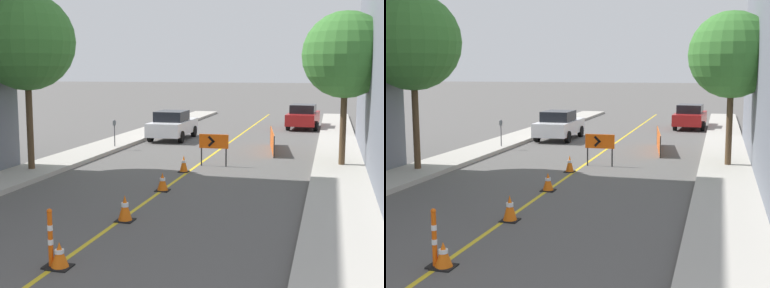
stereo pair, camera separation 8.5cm
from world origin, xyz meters
The scene contains 15 objects.
lane_stripe centered at (0.00, 21.56, 0.00)m, with size 0.12×43.12×0.01m.
sidewalk_left centered at (-5.53, 21.56, 0.08)m, with size 1.96×43.12×0.17m.
sidewalk_right centered at (5.53, 21.56, 0.08)m, with size 1.96×43.12×0.17m.
traffic_cone_second centered at (0.13, 6.15, 0.26)m, with size 0.44×0.44×0.53m.
traffic_cone_third centered at (0.15, 9.53, 0.33)m, with size 0.45×0.45×0.67m.
traffic_cone_fourth centered at (0.03, 13.04, 0.29)m, with size 0.44×0.44×0.59m.
traffic_cone_fifth centered at (-0.16, 16.25, 0.31)m, with size 0.39×0.39×0.64m.
delineator_post_front centered at (-0.05, 6.13, 0.51)m, with size 0.31×0.31×1.19m.
arrow_barricade_primary centered at (0.67, 17.74, 0.94)m, with size 1.19×0.09×1.29m.
safety_mesh_fence centered at (2.50, 22.38, 0.49)m, with size 0.67×4.25×0.97m.
parked_car_curb_near centered at (-3.29, 25.23, 0.80)m, with size 1.93×4.31×1.59m.
parked_car_curb_mid centered at (3.40, 32.54, 0.80)m, with size 2.03×4.39×1.59m.
parking_meter_far_curb centered at (-4.90, 20.86, 1.08)m, with size 0.12×0.11×1.29m.
street_tree_left_near centered at (-5.63, 14.63, 4.84)m, with size 3.55×3.55×6.46m.
street_tree_right_near centered at (5.63, 18.50, 4.39)m, with size 3.31×3.31×5.89m.
Camera 1 is at (5.17, -2.89, 3.86)m, focal length 50.00 mm.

